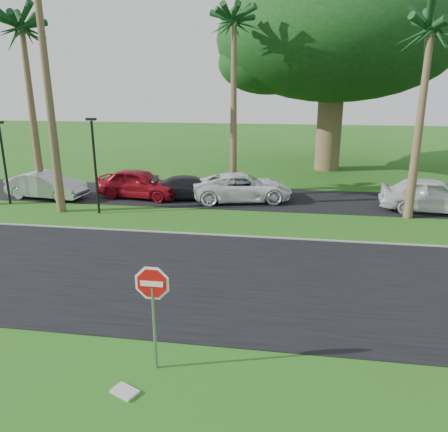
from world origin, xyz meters
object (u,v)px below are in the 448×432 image
object	(u,v)px
car_silver	(47,186)
stop_sign_near	(153,297)
car_minivan	(243,188)
car_dark	(192,188)
car_pickup	(433,195)
car_red	(139,184)

from	to	relation	value
car_silver	stop_sign_near	bearing A→B (deg)	-135.92
stop_sign_near	car_minivan	size ratio (longest dim) A/B	0.49
car_dark	car_pickup	world-z (taller)	car_pickup
car_minivan	car_red	bearing A→B (deg)	79.15
stop_sign_near	car_dark	bearing A→B (deg)	99.68
car_minivan	car_pickup	size ratio (longest dim) A/B	1.07
car_silver	car_red	size ratio (longest dim) A/B	0.94
car_red	car_dark	world-z (taller)	car_red
car_silver	car_dark	xyz separation A→B (m)	(8.00, 1.16, -0.11)
car_red	car_minivan	size ratio (longest dim) A/B	0.88
car_pickup	stop_sign_near	bearing A→B (deg)	151.02
car_silver	car_red	bearing A→B (deg)	-72.84
car_red	car_pickup	xyz separation A→B (m)	(15.39, -0.52, 0.04)
stop_sign_near	car_silver	size ratio (longest dim) A/B	0.59
stop_sign_near	car_red	bearing A→B (deg)	110.49
car_red	car_pickup	bearing A→B (deg)	-84.01
stop_sign_near	car_pickup	xyz separation A→B (m)	(9.88, 14.22, -0.92)
car_red	car_pickup	world-z (taller)	car_pickup
car_silver	car_minivan	distance (m)	10.91
stop_sign_near	car_red	xyz separation A→B (m)	(-5.51, 14.74, -0.97)
car_silver	car_pickup	size ratio (longest dim) A/B	0.89
car_red	car_minivan	distance (m)	5.81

